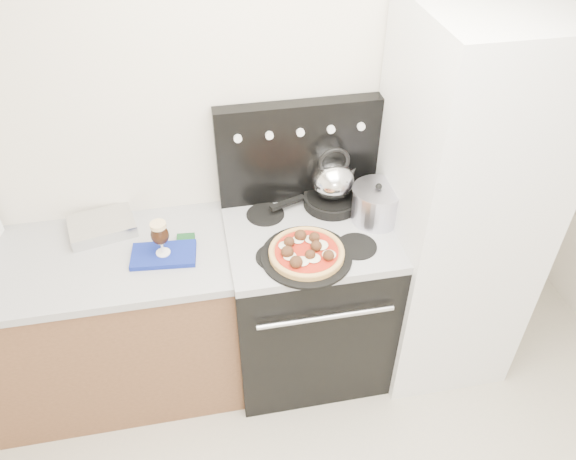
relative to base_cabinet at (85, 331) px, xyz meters
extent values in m
cube|color=silver|center=(1.02, 0.30, 0.82)|extent=(3.50, 0.01, 2.50)
cube|color=brown|center=(0.00, 0.00, 0.00)|extent=(1.45, 0.60, 0.86)
cube|color=#AAAAAE|center=(0.00, 0.00, 0.45)|extent=(1.48, 0.63, 0.04)
cube|color=black|center=(1.10, -0.02, 0.01)|extent=(0.76, 0.65, 0.88)
cube|color=#ADADB2|center=(1.10, -0.02, 0.47)|extent=(0.76, 0.65, 0.04)
cube|color=black|center=(1.10, 0.25, 0.74)|extent=(0.76, 0.08, 0.50)
cube|color=silver|center=(1.80, -0.05, 0.52)|extent=(0.64, 0.68, 1.90)
cube|color=white|center=(0.17, 0.17, 0.50)|extent=(0.33, 0.27, 0.06)
cube|color=navy|center=(0.45, -0.06, 0.48)|extent=(0.29, 0.19, 0.02)
cylinder|color=black|center=(1.05, -0.20, 0.50)|extent=(0.51, 0.51, 0.01)
cylinder|color=#252424|center=(1.25, 0.15, 0.51)|extent=(0.35, 0.35, 0.05)
cylinder|color=silver|center=(1.42, 0.00, 0.57)|extent=(0.28, 0.28, 0.16)
camera|label=1|loc=(0.64, -1.94, 2.14)|focal=35.00mm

